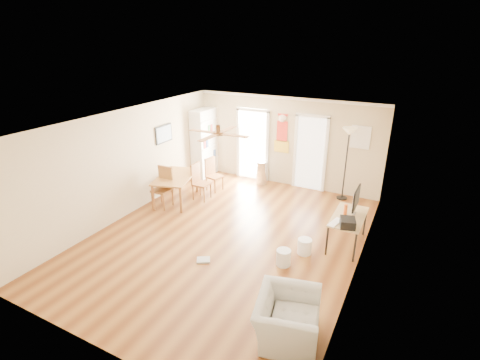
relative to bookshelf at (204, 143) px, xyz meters
The scene contains 29 objects.
floor 4.09m from the bookshelf, 50.45° to the right, with size 7.00×7.00×0.00m, color brown.
ceiling 4.25m from the bookshelf, 50.45° to the right, with size 5.50×7.00×0.00m, color silver, non-canonical shape.
wall_back 2.57m from the bookshelf, 10.11° to the left, with size 5.50×0.04×2.60m, color beige, non-canonical shape.
wall_front 7.02m from the bookshelf, 68.96° to the right, with size 5.50×0.04×2.60m, color beige, non-canonical shape.
wall_left 3.07m from the bookshelf, 94.32° to the right, with size 0.04×7.00×2.60m, color beige, non-canonical shape.
wall_right 6.09m from the bookshelf, 30.07° to the right, with size 0.04×7.00×2.60m, color beige, non-canonical shape.
crown_molding 4.23m from the bookshelf, 50.45° to the right, with size 5.50×7.00×0.08m, color white, non-canonical shape.
kitchen_doorway 1.53m from the bookshelf, 16.45° to the left, with size 0.90×0.10×2.10m, color white, non-canonical shape.
bathroom_doorway 3.30m from the bookshelf, ahead, with size 0.80×0.10×2.10m, color white, non-canonical shape.
wall_decal 2.48m from the bookshelf, 10.16° to the left, with size 0.46×0.03×1.10m, color red.
ac_grille 4.63m from the bookshelf, ahead, with size 0.50×0.04×0.60m, color white.
framed_poster 1.79m from the bookshelf, 97.10° to the right, with size 0.04×0.66×0.48m, color black.
ceiling_fan 4.41m from the bookshelf, 53.06° to the right, with size 1.24×1.24×0.20m, color #593819, non-canonical shape.
bookshelf is the anchor object (origin of this frame).
dining_table 2.17m from the bookshelf, 79.62° to the right, with size 0.86×1.43×0.71m, color olive, non-canonical shape.
dining_chair_right_a 1.43m from the bookshelf, 45.47° to the right, with size 0.39×0.39×0.94m, color #AD7537, non-canonical shape.
dining_chair_right_b 1.94m from the bookshelf, 60.26° to the right, with size 0.41×0.41×0.99m, color #9B5832, non-canonical shape.
dining_chair_near 2.55m from the bookshelf, 83.92° to the right, with size 0.43×0.43×1.04m, color #915D2E, non-canonical shape.
trash_can 2.06m from the bookshelf, ahead, with size 0.33×0.33×0.72m, color silver.
torchiere_lamp 4.33m from the bookshelf, ahead, with size 0.37×0.37×1.98m, color black, non-canonical shape.
computer_desk 5.40m from the bookshelf, 23.62° to the right, with size 0.63×1.25×0.67m, color tan, non-canonical shape.
imac 5.37m from the bookshelf, 21.73° to the right, with size 0.09×0.63×0.58m, color black, non-canonical shape.
keyboard 5.38m from the bookshelf, 28.41° to the right, with size 0.14×0.44×0.02m, color white.
printer 5.62m from the bookshelf, 27.66° to the right, with size 0.28×0.33×0.17m, color black.
orange_bottle 5.26m from the bookshelf, 23.53° to the right, with size 0.08×0.08×0.23m, color #E55814.
wastebasket_a 5.20m from the bookshelf, 34.36° to the right, with size 0.28×0.28×0.33m, color white.
wastebasket_b 5.35m from the bookshelf, 40.93° to the right, with size 0.28×0.28×0.33m, color silver.
floor_cloth 4.90m from the bookshelf, 58.06° to the right, with size 0.26×0.20×0.04m, color #9C9B96.
armchair 6.96m from the bookshelf, 47.60° to the right, with size 1.02×0.89×0.66m, color #ADACA7.
Camera 1 is at (3.40, -5.98, 4.14)m, focal length 26.71 mm.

